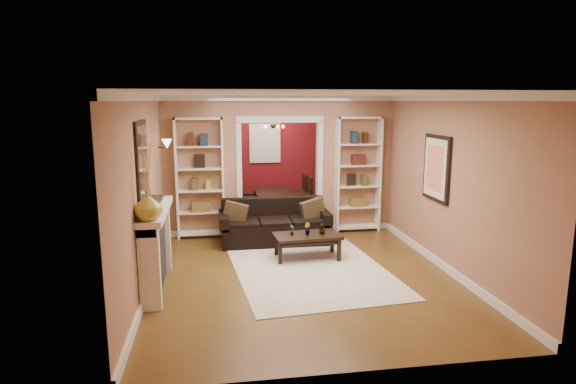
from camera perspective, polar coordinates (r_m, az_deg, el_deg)
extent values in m
plane|color=brown|center=(8.63, 0.12, -6.79)|extent=(8.00, 8.00, 0.00)
plane|color=white|center=(8.23, 0.13, 11.44)|extent=(8.00, 8.00, 0.00)
plane|color=#A67457|center=(12.26, -2.78, 4.89)|extent=(8.00, 0.00, 8.00)
plane|color=#A67457|center=(4.50, 8.05, -5.53)|extent=(8.00, 0.00, 8.00)
plane|color=#A67457|center=(8.28, -15.45, 1.67)|extent=(0.00, 8.00, 8.00)
plane|color=#A67457|center=(8.95, 14.52, 2.37)|extent=(0.00, 8.00, 8.00)
cube|color=#A67457|center=(9.50, -1.00, 3.18)|extent=(4.50, 0.15, 2.70)
cube|color=maroon|center=(12.23, -2.76, 4.73)|extent=(4.44, 0.04, 2.64)
cube|color=#8CA5CC|center=(12.17, -2.75, 5.79)|extent=(0.78, 0.03, 0.98)
cube|color=beige|center=(7.69, 2.49, -8.99)|extent=(2.58, 3.41, 0.01)
cube|color=black|center=(8.92, -1.61, -3.56)|extent=(2.03, 0.88, 0.79)
cube|color=brown|center=(8.80, -6.26, -2.47)|extent=(0.44, 0.23, 0.42)
cube|color=brown|center=(8.97, 2.97, -2.09)|extent=(0.46, 0.25, 0.45)
cube|color=black|center=(8.09, 2.27, -6.47)|extent=(1.14, 0.68, 0.42)
imported|color=#336626|center=(7.97, 0.48, -4.50)|extent=(0.11, 0.12, 0.18)
imported|color=#336626|center=(8.01, 2.29, -4.38)|extent=(0.12, 0.13, 0.19)
imported|color=#336626|center=(8.06, 4.08, -4.32)|extent=(0.15, 0.15, 0.19)
cube|color=white|center=(9.28, -10.38, 1.58)|extent=(0.90, 0.30, 2.30)
cube|color=white|center=(9.69, 8.27, 2.03)|extent=(0.90, 0.30, 2.30)
cube|color=white|center=(6.98, -15.21, -6.48)|extent=(0.32, 1.70, 1.16)
imported|color=gold|center=(6.12, -16.26, -1.59)|extent=(0.43, 0.43, 0.36)
cube|color=silver|center=(6.75, -16.90, 3.46)|extent=(0.03, 0.95, 1.10)
cube|color=#FFE0A5|center=(8.76, -14.55, 5.35)|extent=(0.18, 0.18, 0.22)
cube|color=black|center=(8.00, 17.12, 2.72)|extent=(0.04, 0.85, 1.05)
imported|color=black|center=(11.31, -1.68, -1.22)|extent=(1.45, 0.81, 0.51)
cube|color=black|center=(10.93, -4.35, -0.83)|extent=(0.51, 0.51, 0.83)
cube|color=black|center=(11.06, 1.34, -0.40)|extent=(0.52, 0.52, 0.92)
cube|color=black|center=(11.52, -4.59, -0.16)|extent=(0.53, 0.53, 0.86)
cube|color=black|center=(11.64, 0.82, 0.06)|extent=(0.48, 0.48, 0.88)
cube|color=#3F311C|center=(10.92, -2.08, 7.70)|extent=(0.50, 0.50, 0.30)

